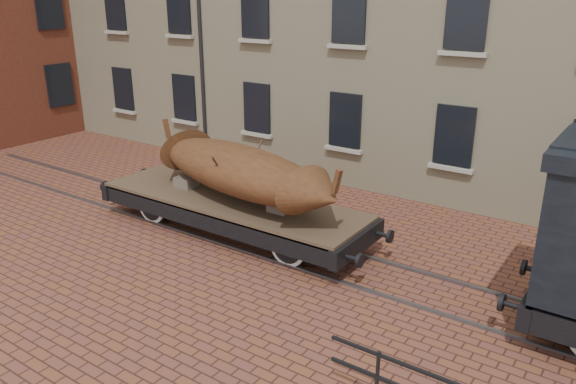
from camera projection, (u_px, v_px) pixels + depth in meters
The scene contains 4 objects.
ground at pixel (332, 263), 13.21m from camera, with size 90.00×90.00×0.00m, color brown.
rail_track at pixel (332, 262), 13.20m from camera, with size 30.00×1.52×0.06m.
flatcar_wagon at pixel (231, 205), 14.57m from camera, with size 8.37×2.27×1.26m.
iron_boat at pixel (239, 169), 14.07m from camera, with size 6.71×3.00×1.61m.
Camera 1 is at (5.88, -10.34, 6.07)m, focal length 35.00 mm.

